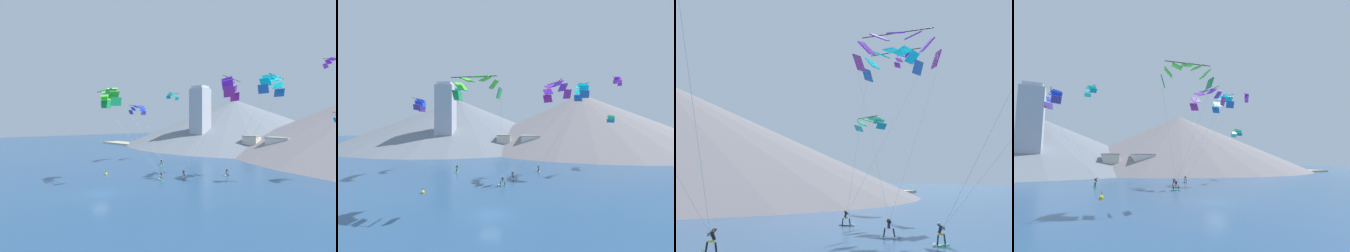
{
  "view_description": "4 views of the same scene",
  "coord_description": "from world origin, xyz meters",
  "views": [
    {
      "loc": [
        32.82,
        -18.48,
        11.2
      ],
      "look_at": [
        3.99,
        11.47,
        10.92
      ],
      "focal_mm": 24.0,
      "sensor_mm": 36.0,
      "label": 1
    },
    {
      "loc": [
        3.21,
        -27.0,
        10.8
      ],
      "look_at": [
        1.12,
        14.75,
        10.69
      ],
      "focal_mm": 24.0,
      "sensor_mm": 36.0,
      "label": 2
    },
    {
      "loc": [
        -32.35,
        1.0,
        5.13
      ],
      "look_at": [
        -2.78,
        19.15,
        8.71
      ],
      "focal_mm": 50.0,
      "sensor_mm": 36.0,
      "label": 3
    },
    {
      "loc": [
        -16.54,
        -27.03,
        4.74
      ],
      "look_at": [
        1.89,
        13.57,
        10.7
      ],
      "focal_mm": 28.0,
      "sensor_mm": 36.0,
      "label": 4
    }
  ],
  "objects": [
    {
      "name": "parafoil_kite_near_trail",
      "position": [
        11.24,
        21.3,
        18.48
      ],
      "size": [
        11.5,
        8.88,
        18.86
      ],
      "color": "#9A268B"
    },
    {
      "name": "kitesurfer_mid_center",
      "position": [
        0.39,
        13.07,
        0.52
      ],
      "size": [
        1.78,
        0.92,
        1.75
      ],
      "color": "#33B266",
      "rests_on": "ground"
    },
    {
      "name": "shoreline_strip",
      "position": [
        0.0,
        57.45,
        0.35
      ],
      "size": [
        180.0,
        10.0,
        0.7
      ],
      "primitive_type": "cube",
      "color": "#BCAD8E",
      "rests_on": "ground"
    },
    {
      "name": "mountain_peak_west_ridge",
      "position": [
        -31.91,
        106.74,
        12.97
      ],
      "size": [
        129.49,
        129.49,
        25.95
      ],
      "color": "slate",
      "rests_on": "ground"
    },
    {
      "name": "parafoil_kite_distant_high_outer",
      "position": [
        27.13,
        27.6,
        21.59
      ],
      "size": [
        3.37,
        3.89,
        1.83
      ],
      "color": "#B03BBD"
    },
    {
      "name": "shore_building_promenade_mid",
      "position": [
        -2.2,
        62.34,
        3.56
      ],
      "size": [
        5.37,
        4.92,
        7.1
      ],
      "color": "beige",
      "rests_on": "ground"
    },
    {
      "name": "kitesurfer_far_left",
      "position": [
        -10.8,
        24.37,
        0.57
      ],
      "size": [
        0.72,
        1.77,
        1.79
      ],
      "color": "#33B266",
      "rests_on": "ground"
    },
    {
      "name": "parafoil_kite_near_lead",
      "position": [
        17.81,
        25.01,
        18.81
      ],
      "size": [
        10.6,
        7.6,
        18.91
      ],
      "color": "#265FB0"
    },
    {
      "name": "kitesurfer_near_trail",
      "position": [
        2.39,
        17.8,
        0.47
      ],
      "size": [
        0.93,
        1.78,
        1.67
      ],
      "color": "white",
      "rests_on": "ground"
    },
    {
      "name": "kitesurfer_near_lead",
      "position": [
        8.22,
        25.43,
        0.44
      ],
      "size": [
        0.63,
        1.76,
        1.63
      ],
      "color": "black",
      "rests_on": "ground"
    },
    {
      "name": "race_marker_buoy",
      "position": [
        -11.84,
        7.98,
        0.16
      ],
      "size": [
        0.56,
        0.56,
        1.02
      ],
      "color": "yellow",
      "rests_on": "ground"
    },
    {
      "name": "highrise_tower",
      "position": [
        -25.94,
        63.17,
        13.88
      ],
      "size": [
        7.0,
        7.0,
        28.18
      ],
      "color": "#A8ADB7",
      "rests_on": "ground"
    },
    {
      "name": "parafoil_kite_far_left",
      "position": [
        -18.45,
        22.34,
        15.6
      ],
      "size": [
        9.2,
        6.67,
        15.35
      ],
      "color": "#4D3591"
    },
    {
      "name": "parafoil_kite_mid_center",
      "position": [
        -2.2,
        3.0,
        16.2
      ],
      "size": [
        7.02,
        11.51,
        16.2
      ],
      "color": "#15904D"
    },
    {
      "name": "shore_building_quay_east",
      "position": [
        8.22,
        59.52,
        3.53
      ],
      "size": [
        7.24,
        6.29,
        7.05
      ],
      "color": "silver",
      "rests_on": "ground"
    },
    {
      "name": "ground_plane",
      "position": [
        0.0,
        0.0,
        0.0
      ],
      "size": [
        400.0,
        400.0,
        0.0
      ],
      "primitive_type": "plane",
      "color": "navy"
    },
    {
      "name": "shore_building_harbour_front",
      "position": [
        19.88,
        58.7,
        2.16
      ],
      "size": [
        5.51,
        7.12,
        4.29
      ],
      "color": "beige",
      "rests_on": "ground"
    },
    {
      "name": "parafoil_kite_distant_mid_solo",
      "position": [
        -11.94,
        30.05,
        19.74
      ],
      "size": [
        2.17,
        5.23,
        1.87
      ],
      "color": "#12A0AC"
    }
  ]
}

